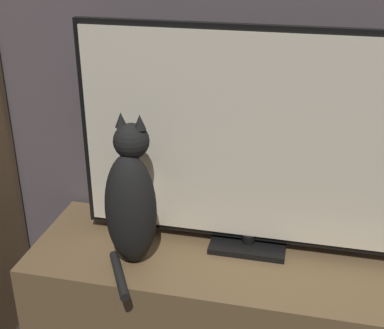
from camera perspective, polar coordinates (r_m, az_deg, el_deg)
The scene contains 3 objects.
tv_stand at distance 1.92m, azimuth 5.02°, elevation -16.43°, with size 1.39×0.46×0.53m.
tv at distance 1.64m, azimuth 6.60°, elevation 2.17°, with size 1.11×0.15×0.73m.
cat at distance 1.64m, azimuth -6.49°, elevation -3.98°, with size 0.17×0.30×0.49m.
Camera 1 is at (0.16, -0.48, 1.53)m, focal length 50.00 mm.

